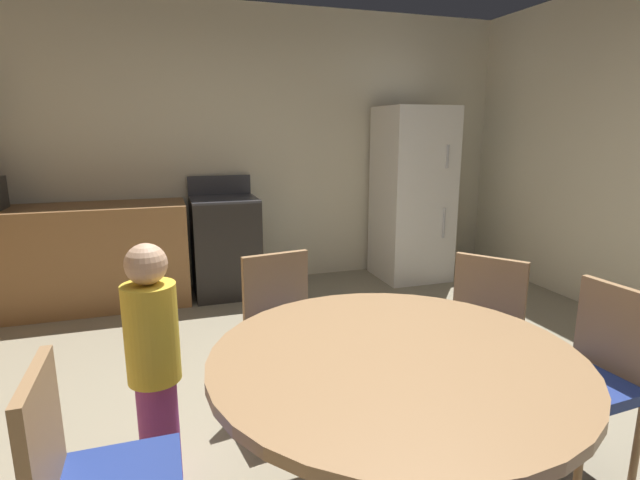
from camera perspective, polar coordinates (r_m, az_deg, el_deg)
name	(u,v)px	position (r m, az deg, el deg)	size (l,w,h in m)	color
ground_plane	(358,455)	(2.58, 4.45, -23.66)	(14.00, 14.00, 0.00)	gray
wall_back	(245,148)	(5.00, -8.78, 10.50)	(5.78, 0.12, 2.70)	beige
kitchen_counter	(69,259)	(4.73, -27.17, -1.94)	(1.96, 0.60, 0.90)	olive
oven_range	(225,245)	(4.69, -10.97, -0.63)	(0.60, 0.60, 1.10)	black
refrigerator	(412,194)	(5.15, 10.68, 5.24)	(0.68, 0.68, 1.76)	white
dining_table	(394,392)	(1.86, 8.62, -17.14)	(1.32, 1.32, 0.76)	#9E754C
chair_northeast	(480,329)	(2.76, 18.17, -9.85)	(0.56, 0.56, 0.87)	#9E754C
chair_west	(90,479)	(1.78, -25.21, -23.93)	(0.40, 0.40, 0.87)	#9E754C
chair_north	(284,324)	(2.70, -4.19, -9.72)	(0.46, 0.46, 0.87)	#9E754C
chair_east	(593,370)	(2.53, 29.23, -13.05)	(0.43, 0.43, 0.87)	#9E754C
person_child	(154,362)	(2.23, -18.79, -13.30)	(0.31, 0.31, 1.09)	#8C337A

